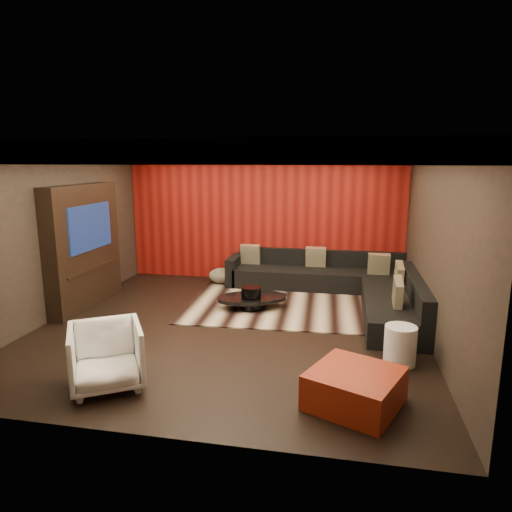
% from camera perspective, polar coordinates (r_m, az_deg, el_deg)
% --- Properties ---
extents(floor, '(6.00, 6.00, 0.02)m').
position_cam_1_polar(floor, '(7.39, -3.22, -8.93)').
color(floor, black).
rests_on(floor, ground).
extents(ceiling, '(6.00, 6.00, 0.02)m').
position_cam_1_polar(ceiling, '(6.91, -3.50, 13.49)').
color(ceiling, silver).
rests_on(ceiling, ground).
extents(wall_back, '(6.00, 0.02, 2.80)m').
position_cam_1_polar(wall_back, '(9.92, 0.97, 4.88)').
color(wall_back, black).
rests_on(wall_back, ground).
extents(wall_left, '(0.02, 6.00, 2.80)m').
position_cam_1_polar(wall_left, '(8.28, -23.99, 2.43)').
color(wall_left, black).
rests_on(wall_left, ground).
extents(wall_right, '(0.02, 6.00, 2.80)m').
position_cam_1_polar(wall_right, '(6.92, 21.59, 0.93)').
color(wall_right, black).
rests_on(wall_right, ground).
extents(red_feature_wall, '(5.98, 0.05, 2.78)m').
position_cam_1_polar(red_feature_wall, '(9.88, 0.93, 4.85)').
color(red_feature_wall, '#6B0C0A').
rests_on(red_feature_wall, ground).
extents(soffit_back, '(6.00, 0.60, 0.22)m').
position_cam_1_polar(soffit_back, '(9.54, 0.66, 12.37)').
color(soffit_back, silver).
rests_on(soffit_back, ground).
extents(soffit_front, '(6.00, 0.60, 0.22)m').
position_cam_1_polar(soffit_front, '(4.34, -12.63, 12.57)').
color(soffit_front, silver).
rests_on(soffit_front, ground).
extents(soffit_left, '(0.60, 4.80, 0.22)m').
position_cam_1_polar(soffit_left, '(8.02, -22.92, 11.52)').
color(soffit_left, silver).
rests_on(soffit_left, ground).
extents(soffit_right, '(0.60, 4.80, 0.22)m').
position_cam_1_polar(soffit_right, '(6.76, 19.80, 11.84)').
color(soffit_right, silver).
rests_on(soffit_right, ground).
extents(cove_back, '(4.80, 0.08, 0.04)m').
position_cam_1_polar(cove_back, '(9.21, 0.27, 11.82)').
color(cove_back, '#FFD899').
rests_on(cove_back, ground).
extents(cove_front, '(4.80, 0.08, 0.04)m').
position_cam_1_polar(cove_front, '(4.66, -10.88, 11.47)').
color(cove_front, '#FFD899').
rests_on(cove_front, ground).
extents(cove_left, '(0.08, 4.80, 0.04)m').
position_cam_1_polar(cove_left, '(7.83, -20.76, 11.04)').
color(cove_left, '#FFD899').
rests_on(cove_left, ground).
extents(cove_right, '(0.08, 4.80, 0.04)m').
position_cam_1_polar(cove_right, '(6.72, 16.83, 11.27)').
color(cove_right, '#FFD899').
rests_on(cove_right, ground).
extents(tv_surround, '(0.30, 2.00, 2.20)m').
position_cam_1_polar(tv_surround, '(8.74, -20.73, 1.14)').
color(tv_surround, black).
rests_on(tv_surround, ground).
extents(tv_screen, '(0.04, 1.30, 0.80)m').
position_cam_1_polar(tv_screen, '(8.60, -19.99, 3.40)').
color(tv_screen, black).
rests_on(tv_screen, ground).
extents(tv_shelf, '(0.04, 1.60, 0.04)m').
position_cam_1_polar(tv_shelf, '(8.73, -19.64, -1.47)').
color(tv_shelf, black).
rests_on(tv_shelf, ground).
extents(rug, '(4.12, 3.16, 0.02)m').
position_cam_1_polar(rug, '(8.61, 5.32, -5.75)').
color(rug, tan).
rests_on(rug, floor).
extents(coffee_table, '(1.65, 1.65, 0.21)m').
position_cam_1_polar(coffee_table, '(8.20, -0.49, -5.76)').
color(coffee_table, black).
rests_on(coffee_table, rug).
extents(drum_stool, '(0.44, 0.44, 0.42)m').
position_cam_1_polar(drum_stool, '(8.07, -0.62, -5.30)').
color(drum_stool, black).
rests_on(drum_stool, rug).
extents(striped_pouf, '(0.72, 0.72, 0.32)m').
position_cam_1_polar(striped_pouf, '(9.84, -4.25, -2.45)').
color(striped_pouf, beige).
rests_on(striped_pouf, rug).
extents(white_side_table, '(0.51, 0.51, 0.51)m').
position_cam_1_polar(white_side_table, '(6.33, 17.57, -10.58)').
color(white_side_table, white).
rests_on(white_side_table, floor).
extents(orange_ottoman, '(1.17, 1.17, 0.40)m').
position_cam_1_polar(orange_ottoman, '(5.25, 12.24, -15.86)').
color(orange_ottoman, maroon).
rests_on(orange_ottoman, floor).
extents(armchair, '(1.12, 1.12, 0.75)m').
position_cam_1_polar(armchair, '(5.72, -18.21, -11.81)').
color(armchair, white).
rests_on(armchair, floor).
extents(sectional_sofa, '(3.65, 3.50, 0.75)m').
position_cam_1_polar(sectional_sofa, '(8.87, 10.74, -3.68)').
color(sectional_sofa, black).
rests_on(sectional_sofa, floor).
extents(throw_pillows, '(3.22, 2.77, 0.50)m').
position_cam_1_polar(throw_pillows, '(8.83, 10.77, -1.36)').
color(throw_pillows, beige).
rests_on(throw_pillows, sectional_sofa).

